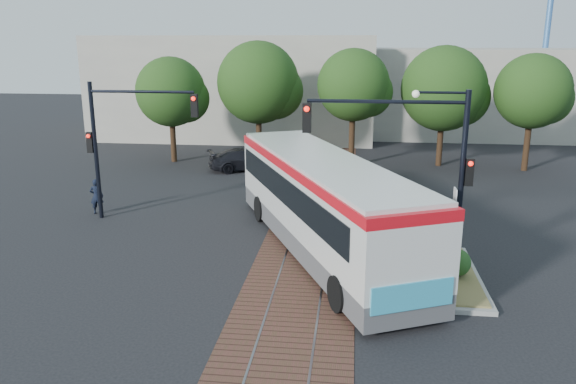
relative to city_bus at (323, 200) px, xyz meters
name	(u,v)px	position (x,y,z in m)	size (l,w,h in m)	color
ground	(305,261)	(-0.55, -1.14, -1.98)	(120.00, 120.00, 0.00)	black
trackbed	(313,225)	(-0.55, 2.86, -1.97)	(3.60, 40.00, 0.02)	#532F26
tree_row	(349,88)	(0.66, 15.28, 2.87)	(26.40, 5.60, 7.67)	#382314
warehouses	(329,88)	(-1.07, 27.61, 1.83)	(40.00, 13.00, 8.00)	#ADA899
crane	(551,1)	(17.45, 32.86, 8.90)	(8.00, 0.50, 18.00)	#3F72B2
city_bus	(323,200)	(0.00, 0.00, 0.00)	(8.01, 13.22, 3.55)	#4C4C4E
traffic_island	(446,268)	(4.27, -2.04, -1.65)	(2.20, 5.20, 1.13)	gray
signal_pole_main	(424,154)	(3.32, -1.95, 2.18)	(5.49, 0.46, 6.00)	black
signal_pole_left	(119,132)	(-8.91, 2.86, 1.89)	(4.99, 0.34, 6.00)	black
officer	(97,196)	(-10.47, 3.42, -1.17)	(0.59, 0.39, 1.62)	black
parked_car	(246,159)	(-5.41, 13.02, -1.32)	(1.85, 4.55, 1.32)	black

